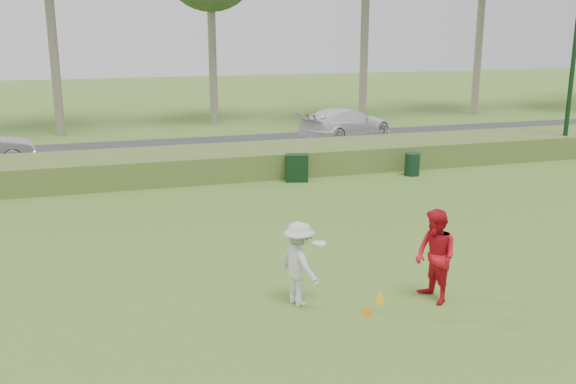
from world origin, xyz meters
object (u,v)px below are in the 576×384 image
object	(u,v)px
cone_yellow	(380,296)
trash_bin	(412,164)
player_red	(435,257)
utility_cabinet	(297,168)
cone_orange	(367,310)
player_white	(299,264)
car_right	(346,123)

from	to	relation	value
cone_yellow	trash_bin	distance (m)	11.36
player_red	utility_cabinet	bearing A→B (deg)	170.93
player_red	cone_orange	distance (m)	1.72
player_white	player_red	size ratio (longest dim) A/B	0.90
player_white	utility_cabinet	distance (m)	10.20
player_red	car_right	distance (m)	18.61
player_white	player_red	xyz separation A→B (m)	(2.55, -0.64, 0.10)
cone_orange	car_right	bearing A→B (deg)	69.25
cone_orange	trash_bin	bearing A→B (deg)	58.47
cone_yellow	utility_cabinet	size ratio (longest dim) A/B	0.27
cone_yellow	utility_cabinet	bearing A→B (deg)	81.36
player_white	trash_bin	size ratio (longest dim) A/B	2.03
player_white	player_red	distance (m)	2.63
player_red	cone_orange	bearing A→B (deg)	-88.27
utility_cabinet	car_right	xyz separation A→B (m)	(4.82, 7.47, 0.31)
cone_orange	utility_cabinet	distance (m)	10.77
utility_cabinet	car_right	distance (m)	8.89
trash_bin	car_right	bearing A→B (deg)	85.88
player_red	player_white	bearing A→B (deg)	-110.32
player_white	utility_cabinet	world-z (taller)	player_white
player_white	utility_cabinet	xyz separation A→B (m)	(3.07, 9.72, -0.35)
player_white	cone_yellow	size ratio (longest dim) A/B	6.52
cone_orange	utility_cabinet	bearing A→B (deg)	79.21
player_white	cone_yellow	bearing A→B (deg)	-122.39
player_white	car_right	distance (m)	18.91
cone_yellow	car_right	size ratio (longest dim) A/B	0.05
cone_yellow	trash_bin	bearing A→B (deg)	59.32
car_right	cone_orange	bearing A→B (deg)	135.09
utility_cabinet	car_right	world-z (taller)	car_right
cone_yellow	trash_bin	size ratio (longest dim) A/B	0.31
player_white	car_right	world-z (taller)	player_white
trash_bin	car_right	distance (m)	7.84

